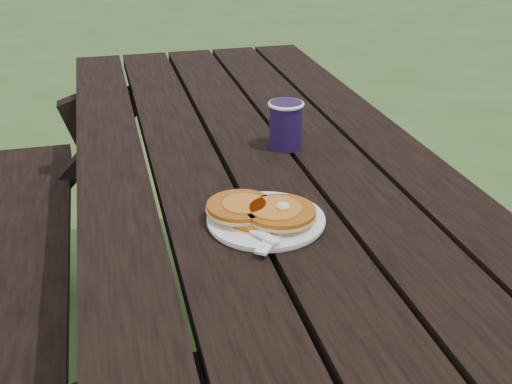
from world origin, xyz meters
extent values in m
cube|color=black|center=(0.00, 0.00, 0.73)|extent=(0.75, 1.80, 0.04)
cube|color=black|center=(-0.55, 0.00, 0.43)|extent=(0.25, 1.80, 0.04)
cube|color=black|center=(0.55, 0.00, 0.43)|extent=(0.25, 1.80, 0.04)
cylinder|color=white|center=(-0.06, -0.34, 0.76)|extent=(0.20, 0.20, 0.01)
cylinder|color=#B15C14|center=(-0.07, -0.34, 0.77)|extent=(0.12, 0.12, 0.01)
cylinder|color=#B15C14|center=(-0.10, -0.32, 0.78)|extent=(0.11, 0.11, 0.01)
cylinder|color=#B15C14|center=(-0.04, -0.36, 0.78)|extent=(0.12, 0.12, 0.01)
cylinder|color=#B05E19|center=(-0.05, -0.35, 0.79)|extent=(0.09, 0.09, 0.00)
ellipsoid|color=#F4E59E|center=(-0.03, -0.36, 0.79)|extent=(0.02, 0.02, 0.01)
cube|color=white|center=(-0.04, -0.38, 0.76)|extent=(0.13, 0.15, 0.00)
cylinder|color=#1D0E39|center=(0.07, -0.02, 0.80)|extent=(0.07, 0.07, 0.10)
torus|color=white|center=(0.07, -0.02, 0.85)|extent=(0.08, 0.08, 0.01)
cylinder|color=black|center=(0.07, -0.02, 0.85)|extent=(0.06, 0.06, 0.01)
camera|label=1|loc=(-0.31, -1.27, 1.28)|focal=45.00mm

